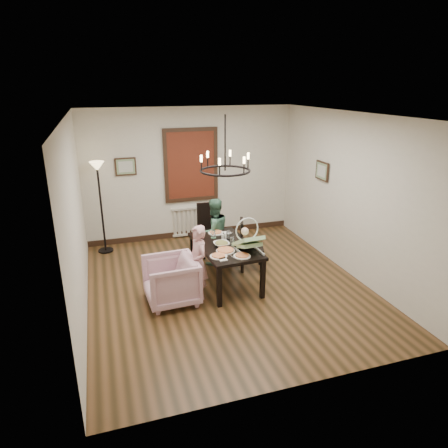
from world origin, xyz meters
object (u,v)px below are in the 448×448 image
chair_far (211,230)px  chair_right (252,245)px  seated_man (214,237)px  baby_bouncer (248,240)px  armchair (171,281)px  floor_lamp (101,209)px  drinking_glass (232,242)px  elderly_woman (198,268)px  dining_table (225,249)px

chair_far → chair_right: size_ratio=1.09×
seated_man → baby_bouncer: baby_bouncer is taller
armchair → floor_lamp: bearing=-161.6°
chair_right → armchair: 1.78m
chair_right → armchair: size_ratio=1.19×
floor_lamp → drinking_glass: bearing=-46.4°
seated_man → drinking_glass: 0.93m
chair_right → drinking_glass: 0.76m
floor_lamp → elderly_woman: bearing=-60.2°
armchair → chair_right: bearing=111.4°
chair_far → dining_table: bearing=-92.4°
floor_lamp → chair_right: bearing=-33.1°
chair_far → floor_lamp: (-2.01, 0.80, 0.38)m
chair_far → drinking_glass: 1.33m
seated_man → drinking_glass: seated_man is taller
chair_right → drinking_glass: bearing=148.9°
chair_far → elderly_woman: 1.69m
chair_far → baby_bouncer: size_ratio=1.80×
dining_table → elderly_woman: 0.65m
armchair → drinking_glass: (1.09, 0.27, 0.41)m
chair_far → elderly_woman: (-0.65, -1.57, -0.02)m
drinking_glass → seated_man: bearing=93.5°
floor_lamp → armchair: bearing=-68.9°
chair_far → chair_right: chair_far is taller
dining_table → seated_man: bearing=83.2°
chair_right → baby_bouncer: 0.93m
chair_far → floor_lamp: 2.19m
chair_far → chair_right: 1.01m
drinking_glass → dining_table: bearing=141.8°
chair_right → armchair: chair_right is taller
armchair → elderly_woman: 0.46m
elderly_woman → drinking_glass: size_ratio=7.31×
dining_table → armchair: 1.08m
baby_bouncer → floor_lamp: 3.23m
chair_right → baby_bouncer: (-0.37, -0.75, 0.42)m
baby_bouncer → chair_far: bearing=92.3°
armchair → drinking_glass: 1.19m
seated_man → dining_table: bearing=73.1°
chair_far → armchair: (-1.09, -1.58, -0.15)m
seated_man → drinking_glass: size_ratio=7.71×
chair_right → seated_man: size_ratio=0.90×
elderly_woman → floor_lamp: floor_lamp is taller
elderly_woman → baby_bouncer: size_ratio=1.74×
seated_man → armchair: bearing=34.6°
dining_table → floor_lamp: floor_lamp is taller
baby_bouncer → drinking_glass: baby_bouncer is taller
chair_right → dining_table: bearing=139.2°
baby_bouncer → drinking_glass: bearing=115.9°
elderly_woman → baby_bouncer: baby_bouncer is taller
chair_far → drinking_glass: size_ratio=7.55×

